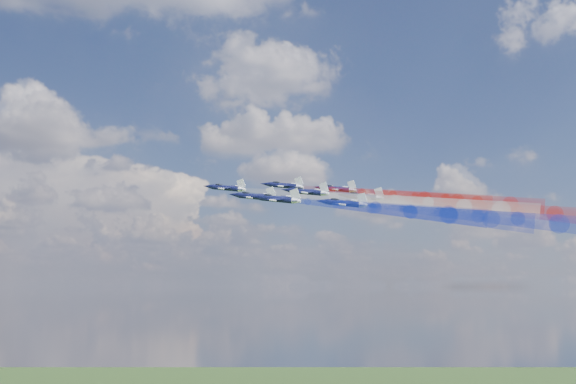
{
  "coord_description": "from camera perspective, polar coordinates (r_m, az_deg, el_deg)",
  "views": [
    {
      "loc": [
        -49.19,
        -127.6,
        126.57
      ],
      "look_at": [
        -23.6,
        19.43,
        149.15
      ],
      "focal_mm": 39.19,
      "sensor_mm": 36.0,
      "label": 1
    }
  ],
  "objects": [
    {
      "name": "jet_outer_left",
      "position": [
        133.12,
        -1.03,
        -0.64
      ],
      "size": [
        15.53,
        14.99,
        6.92
      ],
      "primitive_type": null,
      "rotation": [
        0.14,
        -0.22,
        1.02
      ],
      "color": "black"
    },
    {
      "name": "trail_center_third",
      "position": [
        141.28,
        12.61,
        -0.95
      ],
      "size": [
        41.43,
        26.94,
        11.04
      ],
      "primitive_type": null,
      "rotation": [
        0.14,
        -0.22,
        1.02
      ],
      "color": "white"
    },
    {
      "name": "trail_lead",
      "position": [
        148.08,
        4.17,
        -0.53
      ],
      "size": [
        41.43,
        26.94,
        11.04
      ],
      "primitive_type": null,
      "rotation": [
        0.14,
        -0.22,
        1.02
      ],
      "color": "white"
    },
    {
      "name": "trail_outer_left",
      "position": [
        125.45,
        11.01,
        -1.76
      ],
      "size": [
        41.43,
        26.94,
        11.04
      ],
      "primitive_type": null,
      "rotation": [
        0.14,
        -0.22,
        1.02
      ],
      "color": "#172ECA"
    },
    {
      "name": "jet_inner_left",
      "position": [
        143.62,
        -3.11,
        -0.41
      ],
      "size": [
        15.53,
        14.99,
        6.92
      ],
      "primitive_type": null,
      "rotation": [
        0.14,
        -0.22,
        1.02
      ],
      "color": "black"
    },
    {
      "name": "trail_rear_left",
      "position": [
        133.01,
        16.84,
        -2.08
      ],
      "size": [
        41.43,
        26.94,
        11.04
      ],
      "primitive_type": null,
      "rotation": [
        0.14,
        -0.22,
        1.02
      ],
      "color": "#172ECA"
    },
    {
      "name": "jet_center_third",
      "position": [
        147.93,
        1.75,
        0.01
      ],
      "size": [
        15.53,
        14.99,
        6.92
      ],
      "primitive_type": null,
      "rotation": [
        0.14,
        -0.22,
        1.02
      ],
      "color": "black"
    },
    {
      "name": "trail_inner_left",
      "position": [
        134.73,
        7.92,
        -1.45
      ],
      "size": [
        41.43,
        26.94,
        11.04
      ],
      "primitive_type": null,
      "rotation": [
        0.14,
        -0.22,
        1.02
      ],
      "color": "#172ECA"
    },
    {
      "name": "trail_rear_right",
      "position": [
        150.06,
        17.25,
        -1.34
      ],
      "size": [
        41.43,
        26.94,
        11.04
      ],
      "primitive_type": null,
      "rotation": [
        0.14,
        -0.22,
        1.02
      ],
      "color": "red"
    },
    {
      "name": "jet_rear_right",
      "position": [
        154.36,
        6.75,
        -0.42
      ],
      "size": [
        15.53,
        14.99,
        6.92
      ],
      "primitive_type": null,
      "rotation": [
        0.14,
        -0.22,
        1.02
      ],
      "color": "black"
    },
    {
      "name": "trail_inner_right",
      "position": [
        153.29,
        9.48,
        -0.27
      ],
      "size": [
        41.43,
        26.94,
        11.04
      ],
      "primitive_type": null,
      "rotation": [
        0.14,
        -0.22,
        1.02
      ],
      "color": "red"
    },
    {
      "name": "jet_lead",
      "position": [
        158.46,
        -5.64,
        0.36
      ],
      "size": [
        15.53,
        14.99,
        6.92
      ],
      "primitive_type": null,
      "rotation": [
        0.14,
        -0.22,
        1.02
      ],
      "color": "black"
    },
    {
      "name": "jet_outer_right",
      "position": [
        166.4,
        4.43,
        0.28
      ],
      "size": [
        15.53,
        14.99,
        6.92
      ],
      "primitive_type": null,
      "rotation": [
        0.14,
        -0.22,
        1.02
      ],
      "color": "black"
    },
    {
      "name": "trail_outer_right",
      "position": [
        160.75,
        14.11,
        -0.55
      ],
      "size": [
        41.43,
        26.94,
        11.04
      ],
      "primitive_type": null,
      "rotation": [
        0.14,
        -0.22,
        1.02
      ],
      "color": "red"
    },
    {
      "name": "jet_rear_left",
      "position": [
        137.78,
        5.07,
        -1.02
      ],
      "size": [
        15.53,
        14.99,
        6.92
      ],
      "primitive_type": null,
      "rotation": [
        0.14,
        -0.22,
        1.02
      ],
      "color": "black"
    },
    {
      "name": "jet_inner_right",
      "position": [
        161.22,
        -0.39,
        0.59
      ],
      "size": [
        15.53,
        14.99,
        6.92
      ],
      "primitive_type": null,
      "rotation": [
        0.14,
        -0.22,
        1.02
      ],
      "color": "black"
    }
  ]
}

